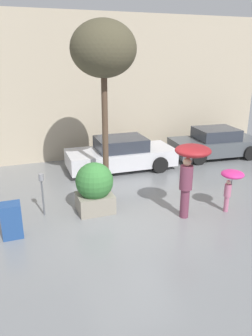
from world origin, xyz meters
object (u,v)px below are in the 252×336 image
Objects in this scene: parked_car_far at (215,143)px; person_child at (231,179)px; newspaper_box at (12,220)px; person_adult at (191,163)px; parked_car_near at (121,155)px; parking_meter at (42,186)px; planter_box at (95,187)px; street_tree at (103,51)px.

person_child is at bearing 154.76° from parked_car_far.
newspaper_box is at bearing -168.85° from person_child.
person_child is 1.41× the size of newspaper_box.
parked_car_far is (4.09, 4.67, -1.01)m from person_adult.
parked_car_near is at bearing 42.88° from newspaper_box.
parked_car_near is 3.40× the size of parking_meter.
person_child is 5.59m from parked_car_far.
person_adult reaches higher than parked_car_far.
person_adult reaches higher than parked_car_near.
planter_box is 0.28× the size of street_tree.
parked_car_far is (6.47, 3.46, -0.16)m from planter_box.
street_tree is (-1.17, -1.86, 3.87)m from parked_car_near.
person_adult is 1.66× the size of person_child.
planter_box is at bearing 177.44° from person_child.
planter_box is at bearing -118.28° from street_tree.
parking_meter is at bearing 169.43° from planter_box.
parked_car_near is at bearing 57.89° from street_tree.
planter_box reaches higher than newspaper_box.
planter_box is 1.17× the size of person_child.
parked_car_near is 4.55m from parking_meter.
street_tree is (0.77, 1.43, 3.71)m from planter_box.
person_child is 4.97m from parked_car_near.
person_child is (1.29, -0.14, -0.59)m from person_adult.
parking_meter is (-2.21, -1.16, -3.57)m from street_tree.
parked_car_near reaches higher than parking_meter.
street_tree reaches higher than parking_meter.
planter_box is at bearing 15.97° from newspaper_box.
street_tree is at bearing 149.25° from parked_car_near.
person_adult is at bearing -27.01° from planter_box.
parking_meter is at bearing -179.92° from person_child.
parked_car_far is 9.71m from newspaper_box.
parking_meter is 1.39× the size of newspaper_box.
parked_car_near is at bearing 97.14° from parked_car_far.
planter_box is 3.82m from parked_car_near.
parking_meter reaches higher than newspaper_box.
parked_car_near is 4.45m from street_tree.
person_child is 0.31× the size of parked_car_far.
person_adult is 0.52× the size of parked_car_far.
parked_car_far is at bearing 19.65° from street_tree.
street_tree is 5.49m from newspaper_box.
parking_meter is at bearing 46.70° from newspaper_box.
street_tree reaches higher than parked_car_near.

